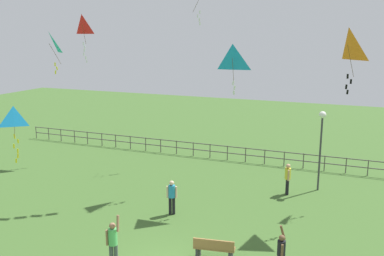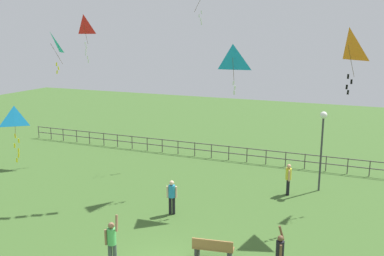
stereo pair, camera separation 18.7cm
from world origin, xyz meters
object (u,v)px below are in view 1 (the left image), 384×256
Objects in this scene: park_bench at (214,248)px; kite_7 at (348,46)px; person_0 at (113,241)px; person_3 at (172,195)px; kite_8 at (14,119)px; person_1 at (281,252)px; person_2 at (288,177)px; kite_5 at (82,26)px; kite_3 at (49,45)px; kite_2 at (232,59)px; lamppost at (321,133)px.

park_bench is 9.70m from kite_7.
person_0 is (-3.13, -1.76, 0.52)m from park_bench.
person_3 is 0.65× the size of kite_8.
person_1 is at bearing -30.32° from person_3.
kite_7 is (3.81, 5.42, 7.09)m from park_bench.
person_2 is (1.35, 7.53, 0.47)m from park_bench.
kite_5 is 1.08× the size of kite_7.
kite_3 reaches higher than person_0.
kite_5 is at bearing 147.14° from person_1.
person_3 is at bearing 22.31° from kite_8.
kite_7 is (6.94, 7.18, 6.57)m from person_0.
kite_2 reaches higher than person_3.
person_0 is 15.79m from kite_5.
person_0 reaches higher than park_bench.
kite_2 reaches higher than person_0.
person_1 is 7.75m from person_2.
person_0 reaches higher than person_1.
kite_2 is at bearing -135.73° from lamppost.
kite_5 is (-11.83, 9.07, 8.03)m from park_bench.
person_3 is (-3.10, 3.09, 0.46)m from park_bench.
kite_8 is at bearing -159.60° from kite_7.
kite_3 is (-10.60, 0.56, 0.52)m from kite_2.
kite_3 reaches higher than park_bench.
person_0 is 0.80× the size of kite_8.
kite_3 is 0.76× the size of kite_5.
lamppost is 9.18m from person_1.
park_bench is 10.20m from kite_8.
kite_7 is at bearing 76.06° from person_1.
kite_3 is at bearing 176.98° from kite_2.
lamppost is 1.86× the size of kite_3.
lamppost is at bearing 60.86° from person_0.
person_3 is (0.03, 4.85, -0.06)m from person_0.
kite_2 is at bearing -19.97° from kite_5.
kite_8 is at bearing -74.07° from kite_5.
person_0 is at bearing -163.75° from person_1.
lamppost is 1.85× the size of kite_2.
person_1 is 0.65× the size of kite_7.
kite_2 reaches higher than kite_8.
person_3 is 0.71× the size of kite_2.
kite_8 is at bearing -157.69° from person_3.
person_0 is 11.95m from kite_7.
person_2 is 15.26m from kite_5.
lamppost is 8.43m from person_3.
person_1 is (5.56, 1.62, -0.10)m from person_0.
kite_5 is (-14.57, 0.30, 5.41)m from lamppost.
kite_3 is at bearing -171.90° from person_2.
kite_7 is (15.64, -3.65, -0.93)m from kite_5.
park_bench is at bearing -37.48° from kite_5.
person_1 reaches higher than person_3.
kite_5 is (-8.73, 5.98, 7.57)m from person_3.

